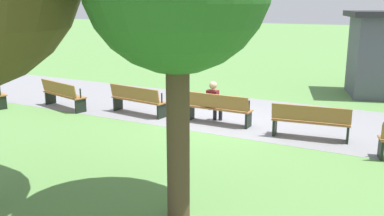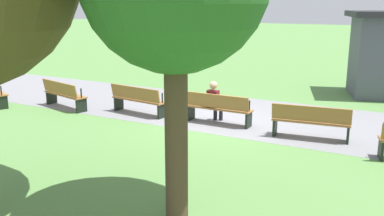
% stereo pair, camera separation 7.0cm
% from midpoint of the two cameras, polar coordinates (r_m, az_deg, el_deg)
% --- Properties ---
extents(ground_plane, '(120.00, 120.00, 0.00)m').
position_cam_midpoint_polar(ground_plane, '(12.22, 3.74, -2.07)').
color(ground_plane, '#5B8C47').
extents(path_paving, '(40.76, 4.54, 0.01)m').
position_cam_midpoint_polar(path_paving, '(13.35, 6.01, -0.74)').
color(path_paving, gray).
rests_on(path_paving, ground).
extents(bench_3, '(1.96, 0.93, 0.89)m').
position_cam_midpoint_polar(bench_3, '(14.46, -16.54, 1.82)').
color(bench_3, '#996633').
rests_on(bench_3, ground).
extents(bench_4, '(1.95, 0.71, 0.89)m').
position_cam_midpoint_polar(bench_4, '(13.19, -7.05, 1.17)').
color(bench_4, '#996633').
rests_on(bench_4, ground).
extents(bench_5, '(1.91, 0.47, 0.89)m').
position_cam_midpoint_polar(bench_5, '(12.04, 3.63, 0.04)').
color(bench_5, '#996633').
rests_on(bench_5, ground).
extents(bench_6, '(1.95, 0.71, 0.89)m').
position_cam_midpoint_polar(bench_6, '(11.09, 15.64, -1.66)').
color(bench_6, '#996633').
rests_on(bench_6, ground).
extents(person_seated, '(0.32, 0.52, 1.20)m').
position_cam_midpoint_polar(person_seated, '(12.21, 3.14, 1.00)').
color(person_seated, maroon).
rests_on(person_seated, ground).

